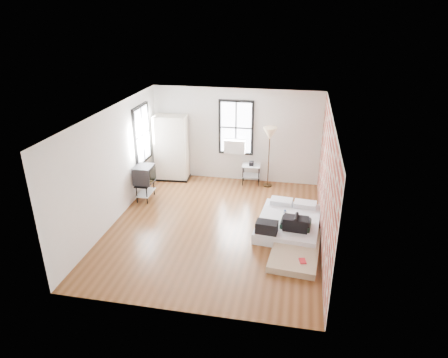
% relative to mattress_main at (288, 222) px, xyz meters
% --- Properties ---
extents(ground, '(6.00, 6.00, 0.00)m').
position_rel_mattress_main_xyz_m(ground, '(-1.74, -0.25, -0.17)').
color(ground, '#553016').
rests_on(ground, ground).
extents(room_shell, '(5.02, 6.02, 2.80)m').
position_rel_mattress_main_xyz_m(room_shell, '(-1.51, 0.12, 1.57)').
color(room_shell, silver).
rests_on(room_shell, ground).
extents(mattress_main, '(1.58, 2.04, 0.62)m').
position_rel_mattress_main_xyz_m(mattress_main, '(0.00, 0.00, 0.00)').
color(mattress_main, white).
rests_on(mattress_main, ground).
extents(mattress_bare, '(1.14, 1.94, 0.40)m').
position_rel_mattress_main_xyz_m(mattress_bare, '(0.20, -0.81, -0.05)').
color(mattress_bare, tan).
rests_on(mattress_bare, ground).
extents(wardrobe, '(1.04, 0.64, 1.99)m').
position_rel_mattress_main_xyz_m(wardrobe, '(-3.66, 2.40, 0.83)').
color(wardrobe, black).
rests_on(wardrobe, ground).
extents(side_table, '(0.56, 0.46, 0.70)m').
position_rel_mattress_main_xyz_m(side_table, '(-1.23, 2.47, 0.31)').
color(side_table, black).
rests_on(side_table, ground).
extents(floor_lamp, '(0.38, 0.38, 1.79)m').
position_rel_mattress_main_xyz_m(floor_lamp, '(-0.72, 2.40, 1.37)').
color(floor_lamp, black).
rests_on(floor_lamp, ground).
extents(tv_stand, '(0.50, 0.70, 0.97)m').
position_rel_mattress_main_xyz_m(tv_stand, '(-3.96, 0.89, 0.52)').
color(tv_stand, black).
rests_on(tv_stand, ground).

